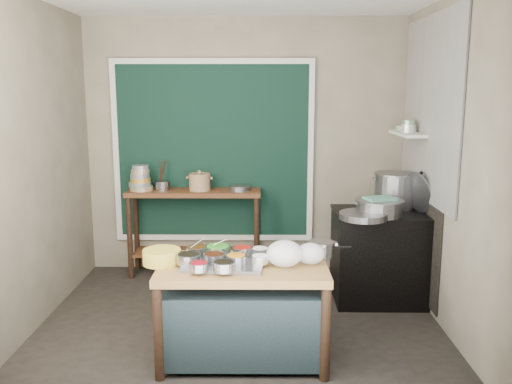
{
  "coord_description": "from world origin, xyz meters",
  "views": [
    {
      "loc": [
        0.19,
        -4.51,
        2.03
      ],
      "look_at": [
        0.14,
        0.25,
        1.13
      ],
      "focal_mm": 38.0,
      "sensor_mm": 36.0,
      "label": 1
    }
  ],
  "objects_px": {
    "utensil_cup": "(163,186)",
    "back_counter": "(195,232)",
    "condiment_tray": "(224,263)",
    "steamer": "(379,207)",
    "saucepan": "(321,249)",
    "ceramic_crock": "(200,183)",
    "prep_table": "(243,312)",
    "yellow_basin": "(162,257)",
    "stock_pot": "(395,190)",
    "stove_block": "(381,257)"
  },
  "relations": [
    {
      "from": "saucepan",
      "to": "stock_pot",
      "type": "bearing_deg",
      "value": 51.74
    },
    {
      "from": "back_counter",
      "to": "stove_block",
      "type": "xyz_separation_m",
      "value": [
        1.9,
        -0.73,
        -0.05
      ]
    },
    {
      "from": "stock_pot",
      "to": "saucepan",
      "type": "bearing_deg",
      "value": -125.52
    },
    {
      "from": "utensil_cup",
      "to": "stock_pot",
      "type": "relative_size",
      "value": 0.38
    },
    {
      "from": "prep_table",
      "to": "condiment_tray",
      "type": "xyz_separation_m",
      "value": [
        -0.14,
        -0.02,
        0.39
      ]
    },
    {
      "from": "stock_pot",
      "to": "steamer",
      "type": "relative_size",
      "value": 0.95
    },
    {
      "from": "utensil_cup",
      "to": "ceramic_crock",
      "type": "distance_m",
      "value": 0.41
    },
    {
      "from": "ceramic_crock",
      "to": "prep_table",
      "type": "bearing_deg",
      "value": -74.48
    },
    {
      "from": "yellow_basin",
      "to": "steamer",
      "type": "relative_size",
      "value": 0.62
    },
    {
      "from": "back_counter",
      "to": "stove_block",
      "type": "distance_m",
      "value": 2.04
    },
    {
      "from": "stove_block",
      "to": "saucepan",
      "type": "relative_size",
      "value": 4.31
    },
    {
      "from": "back_counter",
      "to": "prep_table",
      "type": "bearing_deg",
      "value": -72.81
    },
    {
      "from": "prep_table",
      "to": "stock_pot",
      "type": "bearing_deg",
      "value": 43.99
    },
    {
      "from": "back_counter",
      "to": "stock_pot",
      "type": "bearing_deg",
      "value": -14.08
    },
    {
      "from": "stove_block",
      "to": "ceramic_crock",
      "type": "relative_size",
      "value": 3.64
    },
    {
      "from": "stock_pot",
      "to": "back_counter",
      "type": "bearing_deg",
      "value": 165.92
    },
    {
      "from": "condiment_tray",
      "to": "steamer",
      "type": "bearing_deg",
      "value": 38.13
    },
    {
      "from": "saucepan",
      "to": "condiment_tray",
      "type": "bearing_deg",
      "value": -164.99
    },
    {
      "from": "prep_table",
      "to": "back_counter",
      "type": "height_order",
      "value": "back_counter"
    },
    {
      "from": "prep_table",
      "to": "stove_block",
      "type": "relative_size",
      "value": 1.39
    },
    {
      "from": "prep_table",
      "to": "stock_pot",
      "type": "relative_size",
      "value": 2.85
    },
    {
      "from": "condiment_tray",
      "to": "stove_block",
      "type": "bearing_deg",
      "value": 40.4
    },
    {
      "from": "prep_table",
      "to": "condiment_tray",
      "type": "distance_m",
      "value": 0.41
    },
    {
      "from": "back_counter",
      "to": "ceramic_crock",
      "type": "bearing_deg",
      "value": -12.41
    },
    {
      "from": "utensil_cup",
      "to": "back_counter",
      "type": "bearing_deg",
      "value": -0.97
    },
    {
      "from": "stove_block",
      "to": "ceramic_crock",
      "type": "height_order",
      "value": "ceramic_crock"
    },
    {
      "from": "stove_block",
      "to": "steamer",
      "type": "distance_m",
      "value": 0.55
    },
    {
      "from": "prep_table",
      "to": "yellow_basin",
      "type": "xyz_separation_m",
      "value": [
        -0.6,
        0.01,
        0.43
      ]
    },
    {
      "from": "condiment_tray",
      "to": "steamer",
      "type": "distance_m",
      "value": 1.76
    },
    {
      "from": "yellow_basin",
      "to": "stock_pot",
      "type": "height_order",
      "value": "stock_pot"
    },
    {
      "from": "yellow_basin",
      "to": "saucepan",
      "type": "relative_size",
      "value": 1.35
    },
    {
      "from": "yellow_basin",
      "to": "stock_pot",
      "type": "relative_size",
      "value": 0.65
    },
    {
      "from": "back_counter",
      "to": "utensil_cup",
      "type": "bearing_deg",
      "value": 179.03
    },
    {
      "from": "steamer",
      "to": "prep_table",
      "type": "bearing_deg",
      "value": -139.27
    },
    {
      "from": "back_counter",
      "to": "ceramic_crock",
      "type": "distance_m",
      "value": 0.56
    },
    {
      "from": "yellow_basin",
      "to": "steamer",
      "type": "height_order",
      "value": "steamer"
    },
    {
      "from": "ceramic_crock",
      "to": "stock_pot",
      "type": "bearing_deg",
      "value": -14.13
    },
    {
      "from": "stove_block",
      "to": "condiment_tray",
      "type": "xyz_separation_m",
      "value": [
        -1.44,
        -1.23,
        0.34
      ]
    },
    {
      "from": "yellow_basin",
      "to": "stock_pot",
      "type": "xyz_separation_m",
      "value": [
        2.07,
        1.41,
        0.25
      ]
    },
    {
      "from": "condiment_tray",
      "to": "steamer",
      "type": "height_order",
      "value": "steamer"
    },
    {
      "from": "prep_table",
      "to": "yellow_basin",
      "type": "bearing_deg",
      "value": 178.64
    },
    {
      "from": "condiment_tray",
      "to": "yellow_basin",
      "type": "relative_size",
      "value": 2.08
    },
    {
      "from": "condiment_tray",
      "to": "prep_table",
      "type": "bearing_deg",
      "value": 7.41
    },
    {
      "from": "prep_table",
      "to": "yellow_basin",
      "type": "height_order",
      "value": "yellow_basin"
    },
    {
      "from": "stove_block",
      "to": "steamer",
      "type": "height_order",
      "value": "steamer"
    },
    {
      "from": "back_counter",
      "to": "saucepan",
      "type": "xyz_separation_m",
      "value": [
        1.2,
        -1.72,
        0.33
      ]
    },
    {
      "from": "back_counter",
      "to": "utensil_cup",
      "type": "height_order",
      "value": "utensil_cup"
    },
    {
      "from": "stove_block",
      "to": "condiment_tray",
      "type": "distance_m",
      "value": 1.92
    },
    {
      "from": "saucepan",
      "to": "utensil_cup",
      "type": "distance_m",
      "value": 2.32
    },
    {
      "from": "stove_block",
      "to": "stock_pot",
      "type": "bearing_deg",
      "value": 52.92
    }
  ]
}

